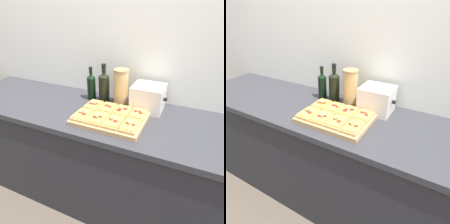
{
  "view_description": "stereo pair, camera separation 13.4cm",
  "coord_description": "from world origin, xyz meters",
  "views": [
    {
      "loc": [
        0.55,
        -0.83,
        1.58
      ],
      "look_at": [
        0.07,
        0.26,
        0.94
      ],
      "focal_mm": 32.0,
      "sensor_mm": 36.0,
      "label": 1
    },
    {
      "loc": [
        0.67,
        -0.76,
        1.58
      ],
      "look_at": [
        0.07,
        0.26,
        0.94
      ],
      "focal_mm": 32.0,
      "sensor_mm": 36.0,
      "label": 2
    }
  ],
  "objects": [
    {
      "name": "wall_back",
      "position": [
        0.0,
        0.67,
        1.25
      ],
      "size": [
        6.0,
        0.06,
        2.5
      ],
      "color": "silver",
      "rests_on": "ground_plane"
    },
    {
      "name": "kitchen_counter",
      "position": [
        0.0,
        0.32,
        0.44
      ],
      "size": [
        2.63,
        0.67,
        0.89
      ],
      "color": "#232328",
      "rests_on": "ground_plane"
    },
    {
      "name": "cutting_board",
      "position": [
        0.07,
        0.23,
        0.9
      ],
      "size": [
        0.46,
        0.34,
        0.03
      ],
      "primitive_type": "cube",
      "color": "tan",
      "rests_on": "kitchen_counter"
    },
    {
      "name": "pizza_slice_back_left",
      "position": [
        -0.09,
        0.31,
        0.93
      ],
      "size": [
        0.1,
        0.15,
        0.06
      ],
      "color": "tan",
      "rests_on": "cutting_board"
    },
    {
      "name": "pizza_slice_back_midleft",
      "position": [
        0.02,
        0.31,
        0.93
      ],
      "size": [
        0.1,
        0.15,
        0.05
      ],
      "color": "tan",
      "rests_on": "cutting_board"
    },
    {
      "name": "pizza_slice_back_midright",
      "position": [
        0.13,
        0.31,
        0.93
      ],
      "size": [
        0.1,
        0.15,
        0.05
      ],
      "color": "tan",
      "rests_on": "cutting_board"
    },
    {
      "name": "pizza_slice_back_right",
      "position": [
        0.24,
        0.31,
        0.93
      ],
      "size": [
        0.1,
        0.15,
        0.05
      ],
      "color": "tan",
      "rests_on": "cutting_board"
    },
    {
      "name": "pizza_slice_front_left",
      "position": [
        -0.1,
        0.15,
        0.93
      ],
      "size": [
        0.1,
        0.15,
        0.05
      ],
      "color": "tan",
      "rests_on": "cutting_board"
    },
    {
      "name": "pizza_slice_front_midleft",
      "position": [
        0.02,
        0.15,
        0.93
      ],
      "size": [
        0.1,
        0.15,
        0.05
      ],
      "color": "tan",
      "rests_on": "cutting_board"
    },
    {
      "name": "pizza_slice_front_midright",
      "position": [
        0.13,
        0.15,
        0.93
      ],
      "size": [
        0.1,
        0.15,
        0.05
      ],
      "color": "tan",
      "rests_on": "cutting_board"
    },
    {
      "name": "pizza_slice_front_right",
      "position": [
        0.24,
        0.15,
        0.93
      ],
      "size": [
        0.1,
        0.15,
        0.05
      ],
      "color": "tan",
      "rests_on": "cutting_board"
    },
    {
      "name": "olive_oil_bottle",
      "position": [
        -0.21,
        0.49,
        1.0
      ],
      "size": [
        0.07,
        0.07,
        0.27
      ],
      "color": "black",
      "rests_on": "kitchen_counter"
    },
    {
      "name": "wine_bottle",
      "position": [
        -0.1,
        0.49,
        1.01
      ],
      "size": [
        0.08,
        0.08,
        0.3
      ],
      "color": "black",
      "rests_on": "kitchen_counter"
    },
    {
      "name": "grain_jar_tall",
      "position": [
        0.04,
        0.49,
        1.03
      ],
      "size": [
        0.11,
        0.11,
        0.28
      ],
      "color": "tan",
      "rests_on": "kitchen_counter"
    },
    {
      "name": "toaster_oven",
      "position": [
        0.26,
        0.49,
        0.98
      ],
      "size": [
        0.25,
        0.2,
        0.19
      ],
      "color": "beige",
      "rests_on": "kitchen_counter"
    }
  ]
}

